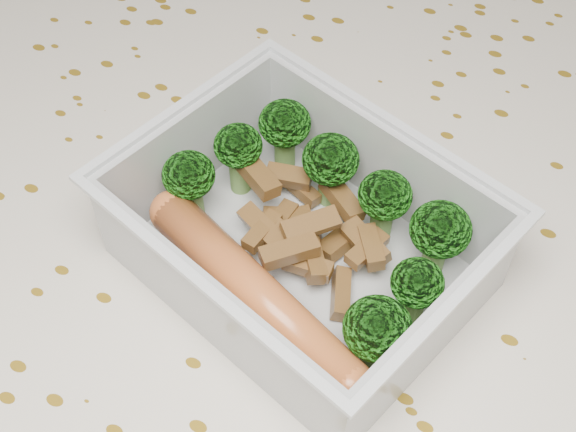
% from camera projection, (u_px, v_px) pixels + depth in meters
% --- Properties ---
extents(dining_table, '(1.40, 0.90, 0.75)m').
position_uv_depth(dining_table, '(285.00, 319.00, 0.55)').
color(dining_table, brown).
rests_on(dining_table, ground).
extents(tablecloth, '(1.46, 0.96, 0.19)m').
position_uv_depth(tablecloth, '(285.00, 278.00, 0.51)').
color(tablecloth, silver).
rests_on(tablecloth, dining_table).
extents(lunch_container, '(0.23, 0.20, 0.07)m').
position_uv_depth(lunch_container, '(302.00, 244.00, 0.45)').
color(lunch_container, silver).
rests_on(lunch_container, tablecloth).
extents(broccoli_florets, '(0.17, 0.14, 0.05)m').
position_uv_depth(broccoli_florets, '(334.00, 208.00, 0.44)').
color(broccoli_florets, '#608C3F').
rests_on(broccoli_florets, lunch_container).
extents(meat_pile, '(0.11, 0.08, 0.03)m').
position_uv_depth(meat_pile, '(306.00, 231.00, 0.46)').
color(meat_pile, brown).
rests_on(meat_pile, lunch_container).
extents(sausage, '(0.16, 0.08, 0.03)m').
position_uv_depth(sausage, '(254.00, 293.00, 0.42)').
color(sausage, '#C6622E').
rests_on(sausage, lunch_container).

